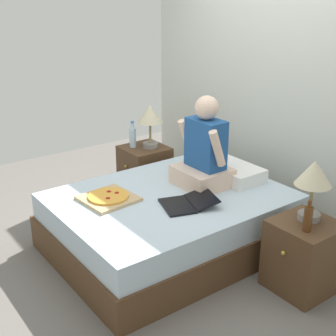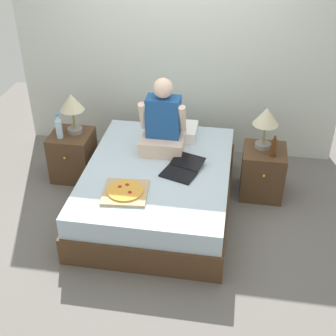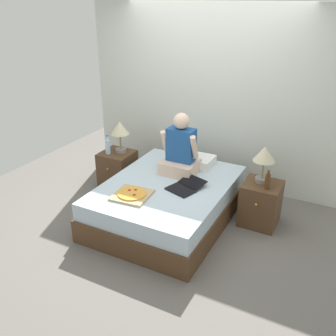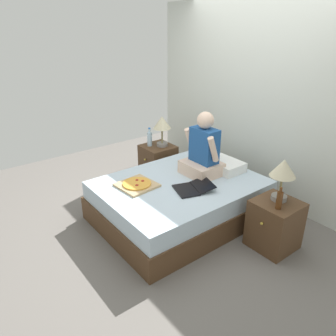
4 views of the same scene
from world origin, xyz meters
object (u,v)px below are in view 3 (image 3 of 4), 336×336
at_px(lamp_on_right_nightstand, 264,156).
at_px(person_seated, 181,151).
at_px(water_bottle, 108,146).
at_px(laptop, 185,187).
at_px(beer_bottle, 268,181).
at_px(pizza_box, 132,195).
at_px(nightstand_left, 118,170).
at_px(bed, 168,201).
at_px(nightstand_right, 260,203).
at_px(lamp_on_left_nightstand, 120,130).

xyz_separation_m(lamp_on_right_nightstand, person_seated, (-1.02, -0.12, -0.08)).
bearing_deg(water_bottle, laptop, -15.46).
bearing_deg(person_seated, beer_bottle, -1.31).
distance_m(water_bottle, person_seated, 1.12).
relative_size(water_bottle, pizza_box, 0.64).
xyz_separation_m(person_seated, laptop, (0.25, -0.39, -0.27)).
height_order(nightstand_left, water_bottle, water_bottle).
bearing_deg(bed, nightstand_left, 157.21).
xyz_separation_m(nightstand_right, pizza_box, (-1.26, -0.90, 0.24)).
bearing_deg(nightstand_left, laptop, -19.99).
relative_size(water_bottle, lamp_on_right_nightstand, 0.61).
distance_m(water_bottle, laptop, 1.42).
height_order(bed, water_bottle, water_bottle).
height_order(lamp_on_right_nightstand, beer_bottle, lamp_on_right_nightstand).
height_order(person_seated, laptop, person_seated).
bearing_deg(nightstand_right, lamp_on_left_nightstand, 178.60).
xyz_separation_m(nightstand_right, beer_bottle, (0.07, -0.10, 0.36)).
xyz_separation_m(bed, beer_bottle, (1.11, 0.34, 0.39)).
xyz_separation_m(lamp_on_left_nightstand, nightstand_right, (2.05, -0.05, -0.60)).
bearing_deg(nightstand_left, person_seated, -4.10).
distance_m(nightstand_left, beer_bottle, 2.19).
relative_size(nightstand_left, nightstand_right, 1.00).
bearing_deg(nightstand_right, bed, -157.21).
distance_m(lamp_on_right_nightstand, laptop, 0.99).
xyz_separation_m(water_bottle, laptop, (1.36, -0.38, -0.14)).
height_order(laptop, pizza_box, laptop).
distance_m(water_bottle, lamp_on_right_nightstand, 2.15).
relative_size(bed, nightstand_left, 3.53).
height_order(lamp_on_left_nightstand, pizza_box, lamp_on_left_nightstand).
distance_m(lamp_on_left_nightstand, person_seated, 1.01).
bearing_deg(bed, pizza_box, -114.72).
relative_size(lamp_on_left_nightstand, water_bottle, 1.63).
height_order(bed, lamp_on_left_nightstand, lamp_on_left_nightstand).
bearing_deg(laptop, pizza_box, -136.31).
bearing_deg(beer_bottle, lamp_on_left_nightstand, 175.95).
bearing_deg(beer_bottle, person_seated, 178.69).
bearing_deg(pizza_box, lamp_on_right_nightstand, 37.79).
xyz_separation_m(lamp_on_left_nightstand, pizza_box, (0.79, -0.95, -0.35)).
bearing_deg(beer_bottle, bed, -163.09).
relative_size(laptop, pizza_box, 1.13).
bearing_deg(bed, laptop, -6.84).
height_order(bed, nightstand_left, nightstand_left).
xyz_separation_m(water_bottle, pizza_box, (0.91, -0.81, -0.14)).
relative_size(beer_bottle, pizza_box, 0.53).
bearing_deg(water_bottle, pizza_box, -41.70).
height_order(lamp_on_left_nightstand, beer_bottle, lamp_on_left_nightstand).
xyz_separation_m(lamp_on_left_nightstand, beer_bottle, (2.12, -0.15, -0.23)).
bearing_deg(nightstand_right, beer_bottle, -54.99).
relative_size(bed, lamp_on_right_nightstand, 4.22).
bearing_deg(bed, lamp_on_right_nightstand, 25.73).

